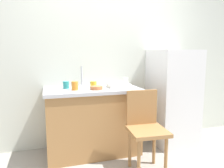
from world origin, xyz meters
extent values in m
cube|color=silver|center=(0.00, 1.00, 1.34)|extent=(4.80, 0.10, 2.67)
cube|color=#A87542|center=(-0.23, 0.65, 0.41)|extent=(1.17, 0.60, 0.82)
cube|color=#B7B7BC|center=(-0.23, 0.65, 0.84)|extent=(1.21, 0.64, 0.04)
cylinder|color=#B7B7BC|center=(-0.33, 0.90, 1.00)|extent=(0.02, 0.02, 0.27)
cube|color=white|center=(0.95, 0.64, 0.68)|extent=(0.58, 0.62, 1.35)
cylinder|color=#A87542|center=(0.07, -0.14, 0.23)|extent=(0.04, 0.04, 0.45)
cylinder|color=#A87542|center=(0.37, -0.17, 0.23)|extent=(0.04, 0.04, 0.45)
cylinder|color=#A87542|center=(0.10, 0.16, 0.23)|extent=(0.04, 0.04, 0.45)
cylinder|color=#A87542|center=(0.40, 0.13, 0.23)|extent=(0.04, 0.04, 0.45)
cube|color=#A87542|center=(0.24, -0.01, 0.47)|extent=(0.43, 0.43, 0.04)
cube|color=#A87542|center=(0.25, 0.18, 0.69)|extent=(0.36, 0.06, 0.40)
cube|color=white|center=(0.12, 0.64, 0.89)|extent=(0.28, 0.20, 0.05)
cylinder|color=#C67042|center=(-0.20, 0.54, 0.88)|extent=(0.15, 0.15, 0.04)
cylinder|color=teal|center=(-0.56, 0.72, 0.91)|extent=(0.07, 0.07, 0.09)
cylinder|color=white|center=(0.27, 0.77, 0.92)|extent=(0.07, 0.07, 0.11)
cylinder|color=yellow|center=(-0.21, 0.68, 0.90)|extent=(0.08, 0.08, 0.08)
cylinder|color=orange|center=(-0.47, 0.57, 0.91)|extent=(0.08, 0.08, 0.10)
camera|label=1|loc=(-0.78, -2.02, 1.31)|focal=34.28mm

